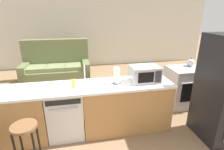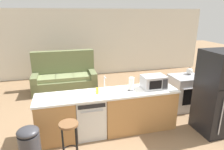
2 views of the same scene
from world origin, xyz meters
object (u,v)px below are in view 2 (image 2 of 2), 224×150
Objects in this scene: refrigerator at (218,93)px; kettle at (190,71)px; trash_bin at (30,147)px; soap_bottle at (97,91)px; dishwasher at (90,116)px; couch at (65,78)px; bar_stool at (69,134)px; microwave at (154,82)px; stove_range at (185,92)px; paper_towel_roll at (131,84)px.

refrigerator is 8.59× the size of kettle.
soap_bottle is at bearing 28.65° from trash_bin.
soap_bottle is (0.16, -0.01, 0.55)m from dishwasher.
trash_bin is 0.37× the size of couch.
bar_stool is (-0.62, -0.71, -0.44)m from soap_bottle.
bar_stool is at bearing -158.80° from microwave.
refrigerator reaches higher than couch.
trash_bin is at bearing -177.70° from refrigerator.
couch is (-3.01, 3.29, -0.49)m from refrigerator.
stove_range is (2.60, 0.55, 0.03)m from dishwasher.
dishwasher is 4.77× the size of soap_bottle.
refrigerator reaches higher than paper_towel_roll.
kettle is (0.17, 0.13, 0.53)m from stove_range.
stove_range is 1.22× the size of bar_stool.
bar_stool is (-0.46, -0.72, 0.11)m from dishwasher.
stove_range is 1.80× the size of microwave.
soap_bottle is 2.88m from couch.
couch reaches higher than paper_towel_roll.
couch is at bearing 123.41° from microwave.
kettle reaches higher than trash_bin.
dishwasher is 2.91m from kettle.
couch is at bearing 147.01° from kettle.
stove_range is 3.89m from trash_bin.
paper_towel_roll is at bearing -160.22° from kettle.
microwave is (1.40, -0.00, 0.62)m from dishwasher.
microwave is at bearing 0.60° from soap_bottle.
refrigerator is 6.25× the size of paper_towel_roll.
couch is (-3.18, 2.07, -0.59)m from kettle.
dishwasher is 1.68× the size of microwave.
paper_towel_roll is at bearing 1.42° from soap_bottle.
soap_bottle reaches higher than dishwasher.
refrigerator is (2.60, -0.55, 0.46)m from dishwasher.
soap_bottle is 0.24× the size of bar_stool.
dishwasher is 2.70m from refrigerator.
microwave is 1.77× the size of paper_towel_roll.
paper_towel_roll is (-1.71, -0.54, 0.59)m from stove_range.
soap_bottle is (-2.44, 0.54, 0.09)m from refrigerator.
refrigerator is at bearing -11.93° from dishwasher.
dishwasher is 1.29m from trash_bin.
paper_towel_roll reaches higher than stove_range.
microwave is 0.68× the size of bar_stool.
bar_stool and trash_bin have the same top height.
soap_bottle is 0.24× the size of trash_bin.
dishwasher is at bearing 32.67° from trash_bin.
paper_towel_roll is 1.38× the size of kettle.
dishwasher is 0.48× the size of refrigerator.
bar_stool is at bearing -122.34° from dishwasher.
dishwasher is at bearing -168.09° from stove_range.
bar_stool is at bearing -131.25° from soap_bottle.
stove_range is 1.45m from microwave.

